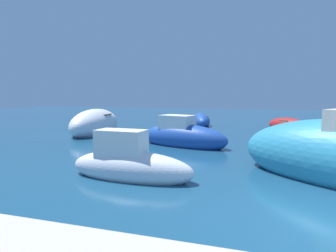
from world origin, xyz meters
TOP-DOWN VIEW (x-y plane):
  - moored_boat_2 at (-10.46, 9.47)m, footprint 2.67×5.27m
  - moored_boat_3 at (0.20, 14.02)m, footprint 2.88×3.24m
  - moored_boat_4 at (-4.66, 6.91)m, footprint 4.25×2.43m
  - moored_boat_5 at (-5.52, 15.35)m, footprint 2.23×3.55m
  - moored_boat_6 at (-4.77, 1.74)m, footprint 3.45×1.18m

SIDE VIEW (x-z plane):
  - moored_boat_3 at x=0.20m, z-range -0.22..0.78m
  - moored_boat_5 at x=-5.52m, z-range -0.25..0.88m
  - moored_boat_6 at x=-4.77m, z-range -0.38..1.10m
  - moored_boat_4 at x=-4.66m, z-range -0.38..1.19m
  - moored_boat_2 at x=-10.46m, z-range -0.39..1.38m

